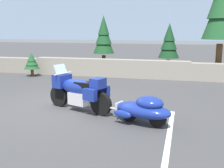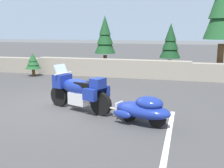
# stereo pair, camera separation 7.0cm
# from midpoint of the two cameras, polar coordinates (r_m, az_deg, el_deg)

# --- Properties ---
(ground_plane) EXTENTS (80.00, 80.00, 0.00)m
(ground_plane) POSITION_cam_midpoint_polar(r_m,az_deg,el_deg) (8.74, -10.73, -4.61)
(ground_plane) COLOR #424244
(stone_guard_wall) EXTENTS (24.00, 0.58, 0.90)m
(stone_guard_wall) POSITION_cam_midpoint_polar(r_m,az_deg,el_deg) (13.93, 0.29, 3.29)
(stone_guard_wall) COLOR gray
(stone_guard_wall) RESTS_ON ground
(distant_ridgeline) EXTENTS (240.00, 80.00, 16.00)m
(distant_ridgeline) POSITION_cam_midpoint_polar(r_m,az_deg,el_deg) (103.59, 13.10, 14.09)
(distant_ridgeline) COLOR #7F93AD
(distant_ridgeline) RESTS_ON ground
(touring_motorcycle) EXTENTS (2.22, 1.21, 1.33)m
(touring_motorcycle) POSITION_cam_midpoint_polar(r_m,az_deg,el_deg) (8.07, -7.30, -1.26)
(touring_motorcycle) COLOR black
(touring_motorcycle) RESTS_ON ground
(car_shaped_trailer) EXTENTS (2.19, 1.18, 0.76)m
(car_shaped_trailer) POSITION_cam_midpoint_polar(r_m,az_deg,el_deg) (6.89, 6.31, -5.23)
(car_shaped_trailer) COLOR black
(car_shaped_trailer) RESTS_ON ground
(pine_tree_tall) EXTENTS (1.77, 1.77, 5.89)m
(pine_tree_tall) POSITION_cam_midpoint_polar(r_m,az_deg,el_deg) (14.44, 22.14, 15.73)
(pine_tree_tall) COLOR brown
(pine_tree_tall) RESTS_ON ground
(pine_tree_secondary) EXTENTS (1.22, 1.22, 3.19)m
(pine_tree_secondary) POSITION_cam_midpoint_polar(r_m,az_deg,el_deg) (15.81, -1.89, 9.93)
(pine_tree_secondary) COLOR brown
(pine_tree_secondary) RESTS_ON ground
(pine_tree_far_right) EXTENTS (1.12, 1.12, 2.73)m
(pine_tree_far_right) POSITION_cam_midpoint_polar(r_m,az_deg,el_deg) (14.97, 11.76, 8.54)
(pine_tree_far_right) COLOR brown
(pine_tree_far_right) RESTS_ON ground
(pine_sapling_near) EXTENTS (0.81, 0.81, 1.20)m
(pine_sapling_near) POSITION_cam_midpoint_polar(r_m,az_deg,el_deg) (14.68, -16.66, 4.48)
(pine_sapling_near) COLOR brown
(pine_sapling_near) RESTS_ON ground
(parking_stripe_marker) EXTENTS (0.12, 3.60, 0.01)m
(parking_stripe_marker) POSITION_cam_midpoint_polar(r_m,az_deg,el_deg) (6.52, 11.65, -10.17)
(parking_stripe_marker) COLOR silver
(parking_stripe_marker) RESTS_ON ground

